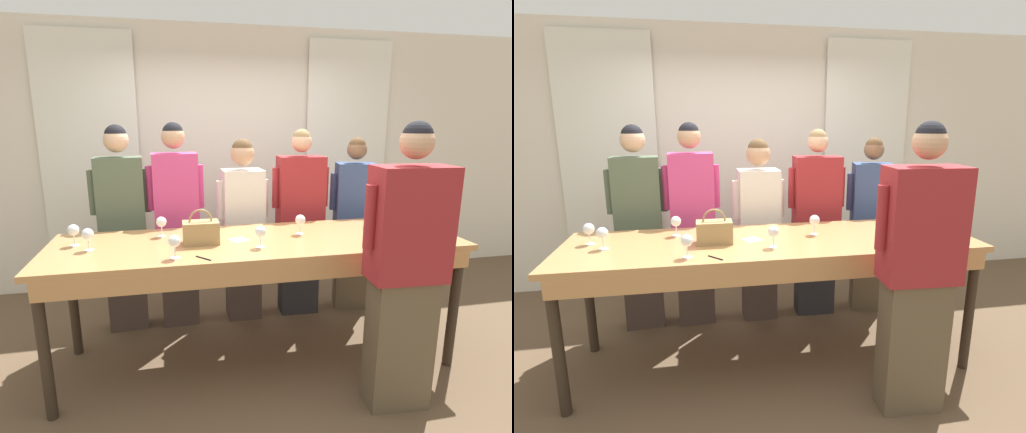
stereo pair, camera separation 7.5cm
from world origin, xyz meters
The scene contains 25 objects.
ground_plane centered at (0.00, 0.00, 0.00)m, with size 18.00×18.00×0.00m, color brown.
wall_back centered at (0.00, 1.75, 1.40)m, with size 12.00×0.06×2.80m.
curtain_panel_left centered at (-1.41, 1.68, 1.34)m, with size 0.98×0.03×2.69m.
curtain_panel_right centered at (1.41, 1.68, 1.34)m, with size 0.98×0.03×2.69m.
tasting_bar centered at (0.00, -0.03, 0.88)m, with size 2.94×0.89×0.97m.
wine_bottle centered at (0.96, -0.33, 1.10)m, with size 0.08×0.08×0.33m.
handbag centered at (-0.42, -0.02, 1.06)m, with size 0.25×0.15×0.25m.
wine_glass_front_left centered at (1.08, -0.10, 1.08)m, with size 0.08×0.08×0.15m.
wine_glass_front_mid centered at (-1.16, -0.02, 1.08)m, with size 0.08×0.08×0.15m.
wine_glass_front_right centered at (1.22, -0.24, 1.08)m, with size 0.08×0.08×0.15m.
wine_glass_center_left centered at (-0.60, -0.30, 1.08)m, with size 0.08×0.08×0.15m.
wine_glass_center_mid centered at (0.84, -0.27, 1.08)m, with size 0.08×0.08×0.15m.
wine_glass_center_right centered at (-0.69, 0.22, 1.08)m, with size 0.08×0.08×0.15m.
wine_glass_back_left centered at (-1.27, 0.11, 1.08)m, with size 0.08×0.08×0.15m.
wine_glass_back_mid centered at (0.34, 0.07, 1.08)m, with size 0.08×0.08×0.15m.
wine_glass_back_right centered at (-0.03, -0.19, 1.08)m, with size 0.08×0.08×0.15m.
wine_glass_near_host centered at (0.96, 0.16, 1.08)m, with size 0.08×0.08×0.15m.
napkin centered at (-0.15, 0.01, 0.97)m, with size 0.15×0.15×0.00m.
pen centered at (-0.43, -0.35, 0.98)m, with size 0.09×0.10×0.01m.
guest_olive_jacket centered at (-1.03, 0.74, 0.93)m, with size 0.50×0.25×1.79m.
guest_pink_top centered at (-0.57, 0.74, 0.93)m, with size 0.49×0.26×1.80m.
guest_cream_sweater centered at (0.01, 0.74, 0.86)m, with size 0.47×0.28×1.66m.
guest_striped_shirt centered at (0.55, 0.74, 0.88)m, with size 0.53×0.27×1.74m.
guest_navy_coat centered at (1.09, 0.74, 0.85)m, with size 0.47×0.34×1.67m.
host_pouring centered at (0.77, -0.67, 0.92)m, with size 0.57×0.27×1.81m.
Camera 1 is at (-0.59, -2.72, 1.80)m, focal length 28.00 mm.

